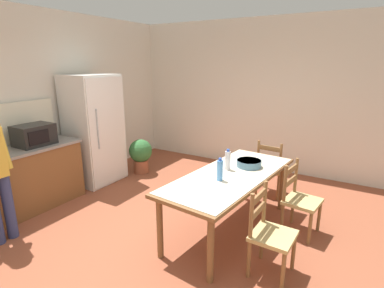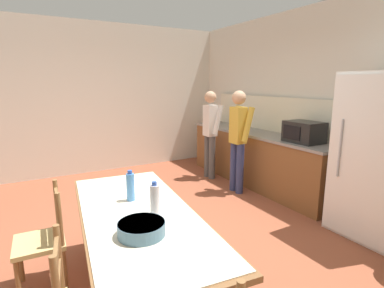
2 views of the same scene
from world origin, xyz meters
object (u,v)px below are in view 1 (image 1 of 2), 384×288
Objects in this scene: microwave at (34,135)px; chair_side_near_right at (299,200)px; dining_table at (230,180)px; bottle_off_centre at (228,160)px; refrigerator at (94,130)px; serving_bowl at (249,163)px; chair_side_near_left at (270,234)px; potted_plant at (141,154)px; bottle_near_centre at (220,170)px; chair_head_end at (271,169)px.

microwave is 3.76m from chair_side_near_right.
dining_table is 0.25m from bottle_off_centre.
refrigerator is 2.08× the size of chair_side_near_right.
dining_table is 6.76× the size of serving_bowl.
chair_side_near_left is (-0.66, -0.76, -0.45)m from bottle_off_centre.
microwave is at bearing 165.86° from potted_plant.
serving_bowl is at bearing -11.63° from bottle_near_centre.
microwave reaches higher than bottle_off_centre.
microwave is 1.85× the size of bottle_off_centre.
bottle_off_centre is 0.32m from serving_bowl.
chair_side_near_left reaches higher than serving_bowl.
refrigerator is 3.55m from chair_side_near_left.
refrigerator is 1.09m from microwave.
bottle_off_centre is 1.10m from chair_side_near_left.
chair_head_end reaches higher than potted_plant.
serving_bowl is 0.35× the size of chair_head_end.
refrigerator is at bearing 85.50° from bottle_off_centre.
chair_head_end is at bearing -5.80° from bottle_near_centre.
potted_plant is (1.01, 2.31, -0.30)m from dining_table.
microwave is 0.75× the size of potted_plant.
bottle_near_centre reaches higher than chair_head_end.
chair_head_end is 2.46m from potted_plant.
refrigerator is 2.77m from bottle_near_centre.
bottle_near_centre reaches higher than potted_plant.
microwave reaches higher than chair_head_end.
bottle_off_centre is 0.30× the size of chair_head_end.
bottle_near_centre is at bearing 89.28° from chair_head_end.
chair_side_near_left is (-0.94, 0.09, 0.00)m from chair_side_near_right.
chair_side_near_left is (0.22, -3.42, -0.63)m from microwave.
chair_side_near_right reaches higher than potted_plant.
serving_bowl is 1.04m from chair_head_end.
bottle_near_centre is 0.30× the size of chair_side_near_right.
serving_bowl is at bearing -105.30° from potted_plant.
bottle_near_centre reaches higher than serving_bowl.
refrigerator is 2.08× the size of chair_head_end.
refrigerator reaches higher than bottle_off_centre.
chair_side_near_right is 1.00× the size of chair_head_end.
chair_head_end is (1.21, -0.23, -0.45)m from bottle_off_centre.
dining_table is 2.54m from potted_plant.
dining_table is at bearing -5.79° from bottle_near_centre.
microwave is at bearing 105.47° from dining_table.
refrigerator reaches higher than bottle_near_centre.
dining_table is at bearing -74.53° from microwave.
potted_plant is (0.90, 2.21, -0.51)m from bottle_off_centre.
bottle_near_centre is at bearing -79.56° from microwave.
microwave is 3.49m from chair_side_near_left.
microwave is at bearing 40.97° from chair_head_end.
refrigerator is 3.78× the size of microwave.
chair_side_near_right is (0.40, -0.76, -0.25)m from dining_table.
microwave reaches higher than chair_side_near_left.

